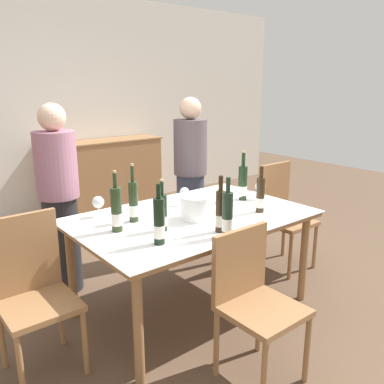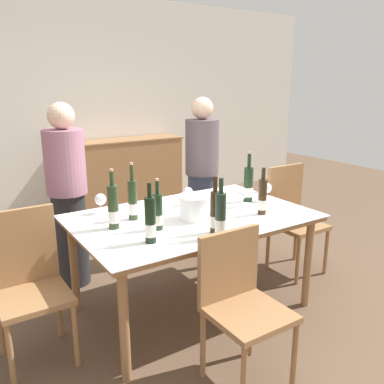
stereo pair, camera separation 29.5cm
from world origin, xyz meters
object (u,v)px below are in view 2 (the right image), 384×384
Objects in this scene: wine_bottle_0 at (113,208)px; wine_bottle_2 at (133,201)px; wine_bottle_6 at (221,217)px; wine_bottle_7 at (215,213)px; person_host at (68,197)px; chair_near_front at (240,297)px; wine_bottle_1 at (262,197)px; sideboard_cabinet at (125,174)px; wine_glass_0 at (267,189)px; person_guest_left at (202,177)px; wine_glass_2 at (100,200)px; wine_bottle_3 at (248,185)px; wine_glass_3 at (242,195)px; wine_bottle_4 at (158,212)px; wine_bottle_5 at (150,221)px; wine_glass_1 at (188,193)px; dining_table at (192,224)px; chair_right_end at (292,212)px; ice_bucket at (194,207)px; chair_left_end at (28,277)px.

wine_bottle_2 is at bearing 27.68° from wine_bottle_0.
wine_bottle_6 reaches higher than wine_bottle_7.
wine_bottle_7 is 1.42m from person_host.
wine_bottle_7 is at bearing -58.12° from wine_bottle_2.
wine_bottle_7 is 0.42× the size of chair_near_front.
wine_bottle_0 is at bearing 133.09° from wine_bottle_6.
wine_bottle_1 is at bearing -46.67° from person_host.
sideboard_cabinet is 3.91× the size of wine_bottle_2.
sideboard_cabinet is at bearing 76.60° from chair_near_front.
wine_glass_0 is 0.17× the size of chair_near_front.
person_guest_left reaches higher than chair_near_front.
wine_bottle_0 is 0.36m from wine_glass_2.
wine_bottle_3 is 2.88× the size of wine_glass_3.
person_guest_left reaches higher than wine_bottle_2.
wine_bottle_4 is at bearing -136.18° from person_guest_left.
wine_bottle_7 is (0.43, -0.08, -0.00)m from wine_bottle_5.
wine_glass_0 is (0.81, 0.45, -0.03)m from wine_bottle_6.
person_host is at bearing 139.14° from wine_glass_1.
wine_bottle_2 reaches higher than dining_table.
wine_glass_0 is at bearing 24.31° from wine_bottle_7.
wine_glass_2 is at bearing 162.82° from wine_bottle_3.
wine_glass_2 is at bearing -78.32° from person_host.
dining_table is 0.63m from wine_bottle_3.
wine_glass_0 is 0.16× the size of chair_right_end.
person_guest_left is (0.72, 0.95, -0.06)m from ice_bucket.
wine_bottle_0 reaches higher than chair_right_end.
person_guest_left is (-0.03, 0.90, -0.08)m from wine_glass_0.
wine_bottle_5 reaches higher than chair_near_front.
wine_bottle_0 reaches higher than wine_glass_3.
wine_bottle_4 is 0.60m from wine_glass_1.
wine_bottle_0 is 1.08× the size of wine_bottle_7.
wine_bottle_2 is 1.10× the size of wine_bottle_5.
wine_bottle_1 is at bearing -33.90° from wine_glass_2.
wine_bottle_1 is 0.59m from wine_bottle_6.
wine_bottle_6 is at bearing -63.89° from wine_bottle_2.
wine_bottle_2 is at bearing -71.76° from person_host.
person_host reaches higher than chair_left_end.
chair_near_front reaches higher than dining_table.
wine_bottle_7 is 0.40× the size of chair_left_end.
chair_left_end is at bearing 156.80° from wine_bottle_7.
person_host is at bearing -126.17° from sideboard_cabinet.
sideboard_cabinet is 3.20m from wine_bottle_5.
wine_bottle_4 is at bearing -73.83° from person_host.
sideboard_cabinet is 3.25m from wine_bottle_6.
chair_right_end is at bearing -78.58° from sideboard_cabinet.
wine_bottle_1 is 2.46× the size of wine_glass_3.
wine_glass_3 is (1.04, -0.09, -0.04)m from wine_bottle_0.
wine_bottle_7 is (-0.52, -0.12, 0.01)m from wine_bottle_1.
wine_glass_2 is at bearing 165.79° from wine_glass_1.
ice_bucket is at bearing -171.91° from chair_right_end.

